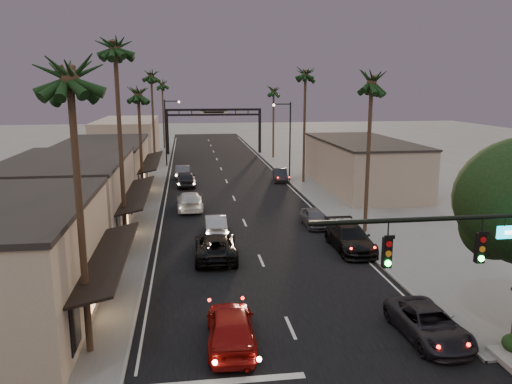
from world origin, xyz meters
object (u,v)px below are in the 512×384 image
object	(u,v)px
palm_ld	(151,73)
oncoming_silver	(216,224)
arch	(214,120)
palm_la	(69,66)
palm_lb	(115,42)
palm_ra	(372,76)
oncoming_pickup	(216,246)
palm_rb	(306,71)
palm_rc	(274,88)
palm_far	(162,82)
palm_lc	(138,89)
streetlight_right	(288,135)
curbside_near	(429,324)
oncoming_red	(231,327)
streetlight_left	(168,127)
curbside_black	(350,238)
traffic_signal	(498,261)

from	to	relation	value
palm_ld	oncoming_silver	world-z (taller)	palm_ld
arch	palm_la	size ratio (longest dim) A/B	1.15
arch	palm_lb	xyz separation A→B (m)	(-8.60, -48.00, 7.85)
palm_ra	oncoming_pickup	xyz separation A→B (m)	(-11.39, -4.06, -10.66)
palm_rb	oncoming_silver	distance (m)	24.58
palm_rb	palm_la	bearing A→B (deg)	-116.17
palm_rc	palm_rb	bearing A→B (deg)	-90.00
palm_ra	palm_far	world-z (taller)	same
palm_la	palm_lc	xyz separation A→B (m)	(-0.00, 27.00, -0.97)
streetlight_right	curbside_near	bearing A→B (deg)	-91.88
arch	oncoming_red	distance (m)	61.42
palm_lb	palm_rc	world-z (taller)	palm_lb
streetlight_left	curbside_black	distance (m)	40.16
oncoming_silver	arch	bearing A→B (deg)	-92.79
arch	palm_la	distance (m)	61.88
palm_ra	curbside_near	bearing A→B (deg)	-100.38
arch	oncoming_red	world-z (taller)	arch
streetlight_right	palm_la	bearing A→B (deg)	-113.32
arch	oncoming_pickup	bearing A→B (deg)	-93.19
streetlight_left	palm_rb	world-z (taller)	palm_rb
palm_ra	palm_far	distance (m)	56.58
arch	palm_rb	distance (m)	28.24
streetlight_right	oncoming_red	distance (m)	37.73
traffic_signal	palm_rb	distance (m)	40.77
oncoming_silver	palm_ra	bearing A→B (deg)	172.99
streetlight_right	palm_rb	size ratio (longest dim) A/B	0.63
oncoming_silver	palm_lc	bearing A→B (deg)	-59.50
palm_la	oncoming_pickup	world-z (taller)	palm_la
palm_lb	palm_rb	distance (m)	27.94
palm_la	curbside_black	size ratio (longest dim) A/B	2.30
curbside_near	oncoming_red	bearing A→B (deg)	173.95
palm_ra	palm_la	bearing A→B (deg)	-138.91
streetlight_left	arch	bearing A→B (deg)	60.03
curbside_black	palm_far	bearing A→B (deg)	103.96
palm_la	palm_lc	size ratio (longest dim) A/B	1.08
palm_ld	palm_lb	bearing A→B (deg)	-90.00
palm_la	palm_rb	xyz separation A→B (m)	(17.20, 35.00, 0.97)
oncoming_pickup	curbside_black	size ratio (longest dim) A/B	0.99
palm_far	oncoming_pickup	size ratio (longest dim) A/B	2.33
arch	palm_lc	world-z (taller)	palm_lc
palm_ra	palm_ld	bearing A→B (deg)	119.02
streetlight_left	oncoming_red	distance (m)	49.55
palm_ra	oncoming_red	bearing A→B (deg)	-126.93
arch	palm_ra	distance (m)	47.17
palm_lc	palm_la	bearing A→B (deg)	-90.00
traffic_signal	palm_rb	world-z (taller)	palm_rb
palm_la	palm_far	bearing A→B (deg)	89.75
streetlight_left	palm_lb	distance (m)	36.93
streetlight_left	palm_rb	size ratio (longest dim) A/B	0.63
palm_la	palm_far	distance (m)	69.00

